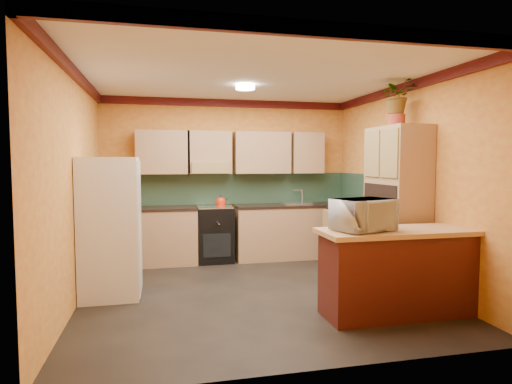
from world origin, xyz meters
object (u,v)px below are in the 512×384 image
(base_cabinets_back, at_px, (252,233))
(microwave, at_px, (363,215))
(stove, at_px, (215,234))
(pantry, at_px, (396,208))
(breakfast_bar, at_px, (406,274))
(fridge, at_px, (110,228))

(base_cabinets_back, relative_size, microwave, 6.06)
(stove, relative_size, microwave, 1.51)
(pantry, relative_size, breakfast_bar, 1.17)
(fridge, bearing_deg, pantry, -6.24)
(fridge, distance_m, breakfast_bar, 3.46)
(stove, relative_size, breakfast_bar, 0.51)
(fridge, bearing_deg, stove, 47.33)
(stove, bearing_deg, pantry, -42.98)
(pantry, bearing_deg, base_cabinets_back, 127.18)
(fridge, xyz_separation_m, microwave, (2.65, -1.33, 0.25))
(breakfast_bar, bearing_deg, stove, 120.11)
(stove, xyz_separation_m, pantry, (2.13, -1.99, 0.59))
(microwave, bearing_deg, breakfast_bar, -17.28)
(stove, xyz_separation_m, breakfast_bar, (1.70, -2.93, -0.02))
(breakfast_bar, bearing_deg, pantry, 65.24)
(base_cabinets_back, bearing_deg, microwave, -79.19)
(base_cabinets_back, height_order, breakfast_bar, same)
(base_cabinets_back, relative_size, fridge, 2.15)
(pantry, bearing_deg, breakfast_bar, -114.76)
(fridge, height_order, breakfast_bar, fridge)
(base_cabinets_back, relative_size, breakfast_bar, 2.03)
(breakfast_bar, bearing_deg, fridge, 157.14)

